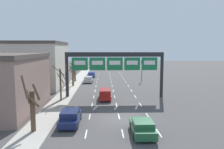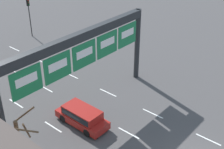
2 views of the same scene
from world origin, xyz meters
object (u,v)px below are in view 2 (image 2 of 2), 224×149
at_px(sign_gantry, 82,51).
at_px(suv_red, 82,116).
at_px(traffic_light_near_gantry, 29,10).
at_px(tree_bare_third, 22,145).

xyz_separation_m(sign_gantry, suv_red, (-1.53, -1.28, -4.67)).
bearing_deg(suv_red, sign_gantry, 39.96).
relative_size(sign_gantry, traffic_light_near_gantry, 3.07).
distance_m(sign_gantry, suv_red, 5.08).
height_order(sign_gantry, suv_red, sign_gantry).
relative_size(sign_gantry, suv_red, 3.40).
height_order(traffic_light_near_gantry, tree_bare_third, tree_bare_third).
distance_m(suv_red, traffic_light_near_gantry, 20.32).
bearing_deg(tree_bare_third, sign_gantry, 18.86).
bearing_deg(suv_red, tree_bare_third, -167.54).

